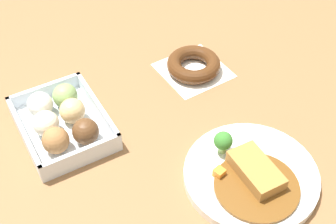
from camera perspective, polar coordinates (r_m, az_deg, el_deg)
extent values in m
plane|color=brown|center=(0.90, -0.74, -4.49)|extent=(1.60, 1.60, 0.00)
cylinder|color=white|center=(0.86, 10.04, -7.64)|extent=(0.24, 0.24, 0.02)
cylinder|color=brown|center=(0.83, 10.73, -8.90)|extent=(0.15, 0.15, 0.01)
cube|color=#A87538|center=(0.83, 10.65, -6.94)|extent=(0.11, 0.06, 0.02)
cylinder|color=white|center=(0.88, 9.86, -4.98)|extent=(0.06, 0.06, 0.00)
ellipsoid|color=yellow|center=(0.87, 9.94, -4.55)|extent=(0.03, 0.03, 0.02)
cylinder|color=#8CB766|center=(0.87, 6.62, -4.41)|extent=(0.01, 0.01, 0.02)
sphere|color=#387A2D|center=(0.85, 6.74, -3.50)|extent=(0.03, 0.03, 0.03)
cube|color=orange|center=(0.83, 6.25, -7.38)|extent=(0.02, 0.02, 0.02)
cube|color=silver|center=(0.95, -12.56, -1.94)|extent=(0.21, 0.16, 0.01)
cube|color=silver|center=(1.00, -14.73, 2.51)|extent=(0.01, 0.16, 0.03)
cube|color=silver|center=(0.87, -10.47, -5.21)|extent=(0.01, 0.16, 0.03)
cube|color=silver|center=(0.92, -17.10, -2.72)|extent=(0.21, 0.01, 0.03)
cube|color=silver|center=(0.95, -8.53, 0.56)|extent=(0.21, 0.01, 0.03)
sphere|color=silver|center=(0.96, -15.30, 0.89)|extent=(0.05, 0.05, 0.05)
sphere|color=#EFE5C6|center=(0.92, -14.63, -1.37)|extent=(0.05, 0.05, 0.05)
sphere|color=#9E6B3D|center=(0.89, -13.51, -3.38)|extent=(0.05, 0.05, 0.05)
sphere|color=#84A860|center=(0.97, -12.41, 1.95)|extent=(0.05, 0.05, 0.05)
sphere|color=#DBB77A|center=(0.93, -11.56, 0.14)|extent=(0.05, 0.05, 0.05)
sphere|color=brown|center=(0.89, -10.00, -2.34)|extent=(0.05, 0.05, 0.05)
cube|color=white|center=(1.06, 3.11, 5.10)|extent=(0.15, 0.15, 0.00)
torus|color=#4C2B14|center=(1.05, 3.14, 5.80)|extent=(0.12, 0.12, 0.03)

